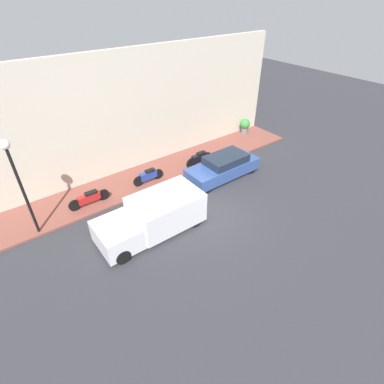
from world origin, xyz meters
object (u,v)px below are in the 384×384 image
object	(u,v)px
parked_car	(223,167)
delivery_van	(152,216)
motorcycle_blue	(148,176)
streetlamp	(15,170)
potted_plant	(245,125)
motorcycle_black	(199,158)
motorcycle_red	(89,198)

from	to	relation	value
parked_car	delivery_van	size ratio (longest dim) A/B	0.90
motorcycle_blue	parked_car	bearing A→B (deg)	-116.81
streetlamp	potted_plant	size ratio (longest dim) A/B	4.28
delivery_van	potted_plant	size ratio (longest dim) A/B	4.57
motorcycle_blue	motorcycle_black	bearing A→B (deg)	-93.48
parked_car	motorcycle_black	size ratio (longest dim) A/B	2.31
parked_car	motorcycle_black	bearing A→B (deg)	12.42
streetlamp	delivery_van	bearing A→B (deg)	-125.35
delivery_van	streetlamp	world-z (taller)	streetlamp
motorcycle_red	parked_car	bearing A→B (deg)	-104.74
motorcycle_red	motorcycle_black	distance (m)	6.86
motorcycle_red	potted_plant	distance (m)	12.57
motorcycle_black	potted_plant	bearing A→B (deg)	-72.79
streetlamp	potted_plant	distance (m)	15.46
motorcycle_blue	streetlamp	size ratio (longest dim) A/B	0.41
motorcycle_blue	motorcycle_black	world-z (taller)	motorcycle_black
parked_car	potted_plant	distance (m)	6.28
parked_car	potted_plant	xyz separation A→B (m)	(3.46, -5.24, 0.05)
motorcycle_blue	motorcycle_red	bearing A→B (deg)	90.43
potted_plant	motorcycle_blue	bearing A→B (deg)	99.60
parked_car	potted_plant	size ratio (longest dim) A/B	4.13
delivery_van	motorcycle_red	bearing A→B (deg)	24.60
motorcycle_red	potted_plant	bearing A→B (deg)	-82.88
motorcycle_blue	motorcycle_red	distance (m)	3.41
motorcycle_red	motorcycle_black	world-z (taller)	motorcycle_black
parked_car	streetlamp	bearing A→B (deg)	81.77
delivery_van	motorcycle_black	bearing A→B (deg)	-58.07
delivery_van	motorcycle_red	world-z (taller)	delivery_van
delivery_van	potted_plant	distance (m)	11.99
motorcycle_red	potted_plant	xyz separation A→B (m)	(1.56, -12.47, 0.18)
motorcycle_blue	potted_plant	world-z (taller)	potted_plant
motorcycle_red	streetlamp	distance (m)	3.89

